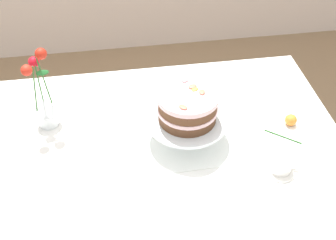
{
  "coord_description": "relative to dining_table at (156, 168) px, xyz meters",
  "views": [
    {
      "loc": [
        -0.12,
        -1.11,
        1.87
      ],
      "look_at": [
        0.05,
        0.01,
        0.86
      ],
      "focal_mm": 46.94,
      "sensor_mm": 36.0,
      "label": 1
    }
  ],
  "objects": [
    {
      "name": "layer_cake",
      "position": [
        0.12,
        0.05,
        0.24
      ],
      "size": [
        0.21,
        0.21,
        0.12
      ],
      "color": "brown",
      "rests_on": "cake_stand"
    },
    {
      "name": "linen_napkin",
      "position": [
        0.12,
        0.05,
        0.09
      ],
      "size": [
        0.33,
        0.33,
        0.0
      ],
      "primitive_type": "cube",
      "rotation": [
        0.0,
        0.0,
        0.03
      ],
      "color": "white",
      "rests_on": "dining_table"
    },
    {
      "name": "teacup",
      "position": [
        0.41,
        -0.15,
        0.12
      ],
      "size": [
        0.12,
        0.11,
        0.06
      ],
      "color": "white",
      "rests_on": "dining_table"
    },
    {
      "name": "flower_vase",
      "position": [
        -0.38,
        0.21,
        0.2
      ],
      "size": [
        0.09,
        0.1,
        0.33
      ],
      "color": "silver",
      "rests_on": "dining_table"
    },
    {
      "name": "dining_table",
      "position": [
        0.0,
        0.0,
        0.0
      ],
      "size": [
        1.4,
        1.0,
        0.74
      ],
      "color": "white",
      "rests_on": "ground"
    },
    {
      "name": "fallen_rose",
      "position": [
        0.52,
        0.06,
        0.11
      ],
      "size": [
        0.13,
        0.13,
        0.05
      ],
      "color": "#2D6028",
      "rests_on": "dining_table"
    },
    {
      "name": "cake_stand",
      "position": [
        0.12,
        0.05,
        0.17
      ],
      "size": [
        0.29,
        0.29,
        0.1
      ],
      "color": "silver",
      "rests_on": "linen_napkin"
    }
  ]
}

